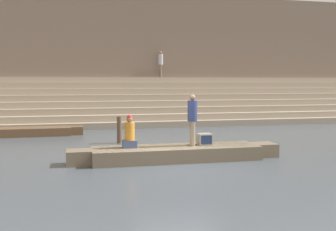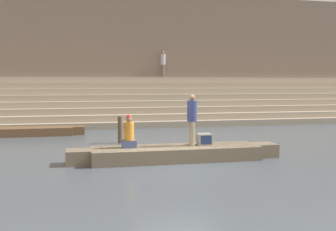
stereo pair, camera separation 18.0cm
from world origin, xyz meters
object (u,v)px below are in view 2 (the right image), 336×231
at_px(person_rowing, 129,134).
at_px(moored_boat_shore, 30,131).
at_px(rowboat_main, 176,153).
at_px(mooring_post, 120,130).
at_px(tv_set, 204,139).
at_px(person_on_steps, 163,62).
at_px(person_standing, 192,116).

height_order(person_rowing, moored_boat_shore, person_rowing).
bearing_deg(rowboat_main, mooring_post, 106.46).
relative_size(rowboat_main, moored_boat_shore, 1.36).
relative_size(tv_set, person_on_steps, 0.26).
height_order(rowboat_main, moored_boat_shore, rowboat_main).
xyz_separation_m(person_rowing, tv_set, (2.49, 0.03, -0.24)).
height_order(tv_set, moored_boat_shore, tv_set).
height_order(person_standing, moored_boat_shore, person_standing).
xyz_separation_m(tv_set, person_on_steps, (1.28, 13.00, 3.20)).
xyz_separation_m(person_rowing, moored_boat_shore, (-3.86, 7.10, -0.66)).
distance_m(person_standing, person_rowing, 2.11).
xyz_separation_m(person_standing, moored_boat_shore, (-5.89, 7.16, -1.20)).
height_order(tv_set, person_on_steps, person_on_steps).
height_order(rowboat_main, mooring_post, mooring_post).
distance_m(rowboat_main, person_on_steps, 13.82).
distance_m(rowboat_main, person_rowing, 1.62).
height_order(rowboat_main, person_standing, person_standing).
bearing_deg(rowboat_main, tv_set, 5.50).
relative_size(person_rowing, mooring_post, 0.94).
height_order(moored_boat_shore, mooring_post, mooring_post).
distance_m(person_standing, moored_boat_shore, 9.35).
xyz_separation_m(moored_boat_shore, person_on_steps, (7.63, 5.93, 3.62)).
xyz_separation_m(rowboat_main, person_rowing, (-1.49, 0.12, 0.63)).
xyz_separation_m(rowboat_main, person_standing, (0.54, 0.05, 1.17)).
bearing_deg(person_rowing, tv_set, 15.05).
bearing_deg(person_rowing, person_standing, 12.52).
xyz_separation_m(person_standing, tv_set, (0.45, 0.10, -0.78)).
distance_m(tv_set, moored_boat_shore, 9.51).
xyz_separation_m(person_standing, person_rowing, (-2.03, 0.06, -0.54)).
xyz_separation_m(moored_boat_shore, mooring_post, (3.94, -3.22, 0.34)).
relative_size(person_standing, person_on_steps, 0.98).
relative_size(person_standing, person_rowing, 1.59).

